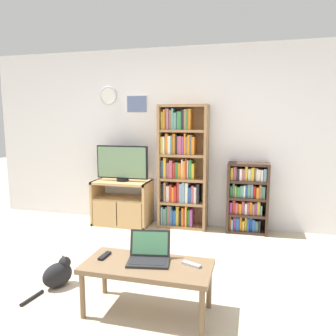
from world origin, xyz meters
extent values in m
plane|color=#BCAD93|center=(0.00, 0.00, 0.00)|extent=(18.00, 18.00, 0.00)
cube|color=silver|center=(0.00, 2.34, 1.30)|extent=(6.13, 0.06, 2.60)
torus|color=#B2B2B7|center=(-1.12, 2.30, 1.93)|extent=(0.28, 0.03, 0.28)
cylinder|color=white|center=(-1.12, 2.30, 1.93)|extent=(0.23, 0.02, 0.23)
cube|color=silver|center=(-0.66, 2.30, 1.80)|extent=(0.34, 0.01, 0.26)
cube|color=slate|center=(-0.66, 2.30, 1.80)|extent=(0.31, 0.02, 0.24)
cube|color=tan|center=(-1.23, 2.06, 0.33)|extent=(0.04, 0.46, 0.66)
cube|color=tan|center=(-0.42, 2.06, 0.33)|extent=(0.04, 0.46, 0.66)
cube|color=tan|center=(-0.83, 2.06, 0.64)|extent=(0.85, 0.46, 0.04)
cube|color=tan|center=(-0.83, 2.06, 0.02)|extent=(0.85, 0.46, 0.04)
cube|color=tan|center=(-0.83, 2.06, 0.40)|extent=(0.77, 0.43, 0.04)
cube|color=tan|center=(-1.02, 1.84, 0.22)|extent=(0.37, 0.02, 0.36)
cube|color=tan|center=(-0.64, 1.84, 0.22)|extent=(0.37, 0.02, 0.36)
cylinder|color=black|center=(-0.82, 2.05, 0.68)|extent=(0.18, 0.18, 0.04)
cube|color=black|center=(-0.82, 2.05, 0.95)|extent=(0.78, 0.05, 0.49)
cube|color=slate|center=(-0.82, 2.02, 0.95)|extent=(0.75, 0.01, 0.45)
cube|color=#9E754C|center=(-0.25, 2.14, 0.89)|extent=(0.04, 0.29, 1.78)
cube|color=#9E754C|center=(0.41, 2.14, 0.89)|extent=(0.04, 0.29, 1.78)
cube|color=#9E754C|center=(0.08, 2.28, 0.89)|extent=(0.70, 0.02, 1.78)
cube|color=#9E754C|center=(0.08, 2.14, 0.02)|extent=(0.63, 0.26, 0.04)
cube|color=#9E754C|center=(0.08, 2.14, 0.37)|extent=(0.63, 0.26, 0.04)
cube|color=#9E754C|center=(0.08, 2.14, 0.71)|extent=(0.63, 0.26, 0.04)
cube|color=#9E754C|center=(0.08, 2.14, 1.06)|extent=(0.63, 0.26, 0.04)
cube|color=#9E754C|center=(0.08, 2.14, 1.41)|extent=(0.63, 0.26, 0.04)
cube|color=#9E754C|center=(0.08, 2.14, 1.76)|extent=(0.63, 0.26, 0.04)
cube|color=#759EB7|center=(-0.21, 2.15, 0.17)|extent=(0.03, 0.22, 0.26)
cube|color=#5B9389|center=(-0.18, 2.15, 0.15)|extent=(0.03, 0.21, 0.24)
cube|color=#388947|center=(-0.15, 2.15, 0.17)|extent=(0.02, 0.23, 0.27)
cube|color=#B75B70|center=(-0.12, 2.15, 0.18)|extent=(0.03, 0.21, 0.29)
cube|color=#5B9389|center=(-0.09, 2.16, 0.17)|extent=(0.03, 0.18, 0.27)
cube|color=#2856A8|center=(-0.06, 2.15, 0.15)|extent=(0.02, 0.21, 0.23)
cube|color=#2856A8|center=(-0.02, 2.15, 0.15)|extent=(0.04, 0.21, 0.22)
cube|color=gold|center=(0.01, 2.16, 0.18)|extent=(0.02, 0.20, 0.28)
cube|color=gold|center=(0.03, 2.16, 0.18)|extent=(0.02, 0.20, 0.28)
cube|color=#232328|center=(0.06, 2.16, 0.15)|extent=(0.04, 0.19, 0.22)
cube|color=orange|center=(0.10, 2.15, 0.17)|extent=(0.02, 0.23, 0.28)
cube|color=red|center=(0.12, 2.15, 0.17)|extent=(0.02, 0.23, 0.27)
cube|color=gold|center=(0.15, 2.15, 0.18)|extent=(0.02, 0.23, 0.30)
cube|color=#388947|center=(0.18, 2.16, 0.16)|extent=(0.04, 0.18, 0.24)
cube|color=#9E4293|center=(0.22, 2.15, 0.16)|extent=(0.03, 0.23, 0.25)
cube|color=#232328|center=(-0.20, 2.16, 0.51)|extent=(0.04, 0.18, 0.26)
cube|color=#93704C|center=(-0.17, 2.15, 0.53)|extent=(0.03, 0.23, 0.29)
cube|color=white|center=(-0.13, 2.16, 0.50)|extent=(0.04, 0.20, 0.23)
cube|color=red|center=(-0.09, 2.15, 0.51)|extent=(0.03, 0.21, 0.25)
cube|color=orange|center=(-0.05, 2.15, 0.49)|extent=(0.03, 0.22, 0.22)
cube|color=red|center=(-0.01, 2.15, 0.50)|extent=(0.03, 0.22, 0.24)
cube|color=red|center=(0.03, 2.16, 0.53)|extent=(0.03, 0.20, 0.30)
cube|color=#759EB7|center=(0.06, 2.15, 0.52)|extent=(0.04, 0.22, 0.28)
cube|color=#759EB7|center=(0.11, 2.15, 0.53)|extent=(0.04, 0.22, 0.30)
cube|color=white|center=(0.15, 2.15, 0.53)|extent=(0.04, 0.22, 0.29)
cube|color=#2856A8|center=(0.19, 2.16, 0.50)|extent=(0.04, 0.20, 0.22)
cube|color=#B75B70|center=(0.24, 2.16, 0.51)|extent=(0.04, 0.20, 0.25)
cube|color=white|center=(0.28, 2.15, 0.50)|extent=(0.04, 0.21, 0.24)
cube|color=#232328|center=(0.32, 2.15, 0.53)|extent=(0.03, 0.24, 0.28)
cube|color=#2856A8|center=(-0.21, 2.16, 0.86)|extent=(0.03, 0.20, 0.25)
cube|color=gold|center=(-0.17, 2.15, 0.88)|extent=(0.04, 0.21, 0.29)
cube|color=#B75B70|center=(-0.13, 2.16, 0.84)|extent=(0.04, 0.19, 0.22)
cube|color=#B75B70|center=(-0.08, 2.15, 0.86)|extent=(0.04, 0.22, 0.26)
cube|color=red|center=(-0.04, 2.16, 0.84)|extent=(0.03, 0.20, 0.22)
cube|color=#388947|center=(0.00, 2.16, 0.85)|extent=(0.04, 0.18, 0.23)
cube|color=orange|center=(0.04, 2.16, 0.84)|extent=(0.04, 0.19, 0.22)
cube|color=white|center=(0.08, 2.16, 0.87)|extent=(0.02, 0.18, 0.27)
cube|color=orange|center=(0.11, 2.15, 0.86)|extent=(0.03, 0.22, 0.26)
cube|color=red|center=(0.14, 2.15, 0.88)|extent=(0.02, 0.22, 0.29)
cube|color=white|center=(0.16, 2.16, 0.87)|extent=(0.02, 0.19, 0.27)
cube|color=#388947|center=(0.20, 2.16, 0.87)|extent=(0.04, 0.19, 0.27)
cube|color=gold|center=(0.24, 2.16, 0.84)|extent=(0.03, 0.20, 0.22)
cube|color=gold|center=(-0.21, 2.15, 1.20)|extent=(0.03, 0.23, 0.25)
cube|color=white|center=(-0.18, 2.15, 1.20)|extent=(0.03, 0.22, 0.25)
cube|color=orange|center=(-0.15, 2.16, 1.22)|extent=(0.04, 0.19, 0.29)
cube|color=white|center=(-0.11, 2.15, 1.21)|extent=(0.04, 0.21, 0.26)
cube|color=#5B9389|center=(-0.07, 2.15, 1.21)|extent=(0.02, 0.21, 0.26)
cube|color=orange|center=(-0.04, 2.16, 1.22)|extent=(0.04, 0.19, 0.29)
cube|color=#232328|center=(-0.01, 2.16, 1.22)|extent=(0.02, 0.19, 0.28)
cube|color=#B75B70|center=(0.02, 2.16, 1.21)|extent=(0.02, 0.18, 0.25)
cube|color=#B75B70|center=(0.05, 2.15, 1.21)|extent=(0.04, 0.21, 0.26)
cube|color=#9E4293|center=(0.09, 2.15, 1.21)|extent=(0.03, 0.21, 0.25)
cube|color=orange|center=(0.12, 2.15, 1.23)|extent=(0.02, 0.22, 0.30)
cube|color=#93704C|center=(0.14, 2.15, 1.20)|extent=(0.02, 0.22, 0.25)
cube|color=orange|center=(0.18, 2.15, 1.22)|extent=(0.04, 0.22, 0.28)
cube|color=#759EB7|center=(0.21, 2.16, 1.22)|extent=(0.02, 0.19, 0.27)
cube|color=orange|center=(0.24, 2.15, 1.21)|extent=(0.04, 0.21, 0.25)
cube|color=gold|center=(-0.21, 2.16, 1.55)|extent=(0.03, 0.19, 0.25)
cube|color=orange|center=(-0.18, 2.15, 1.57)|extent=(0.03, 0.21, 0.28)
cube|color=#759EB7|center=(-0.15, 2.16, 1.57)|extent=(0.02, 0.19, 0.29)
cube|color=#B75B70|center=(-0.12, 2.15, 1.57)|extent=(0.03, 0.23, 0.29)
cube|color=#93704C|center=(-0.09, 2.15, 1.56)|extent=(0.04, 0.20, 0.27)
cube|color=#5B9389|center=(-0.05, 2.15, 1.57)|extent=(0.02, 0.23, 0.29)
cube|color=#5B9389|center=(-0.02, 2.15, 1.54)|extent=(0.04, 0.22, 0.24)
cube|color=#5B9389|center=(0.01, 2.16, 1.55)|extent=(0.02, 0.20, 0.25)
cube|color=#388947|center=(0.05, 2.15, 1.55)|extent=(0.04, 0.21, 0.25)
cube|color=#232328|center=(0.09, 2.15, 1.56)|extent=(0.03, 0.22, 0.27)
cube|color=#93704C|center=(0.12, 2.15, 1.57)|extent=(0.04, 0.22, 0.28)
cube|color=#388947|center=(0.15, 2.15, 1.57)|extent=(0.02, 0.23, 0.28)
cube|color=orange|center=(0.18, 2.15, 1.57)|extent=(0.03, 0.21, 0.28)
cube|color=#3D281E|center=(0.74, 2.15, 0.49)|extent=(0.04, 0.28, 0.98)
cube|color=#3D281E|center=(1.26, 2.15, 0.49)|extent=(0.04, 0.28, 0.98)
cube|color=#3D281E|center=(1.00, 2.28, 0.49)|extent=(0.56, 0.02, 0.98)
cube|color=#3D281E|center=(1.00, 2.15, 0.02)|extent=(0.49, 0.25, 0.04)
cube|color=#3D281E|center=(1.00, 2.15, 0.25)|extent=(0.49, 0.25, 0.04)
cube|color=#3D281E|center=(1.00, 2.15, 0.49)|extent=(0.49, 0.25, 0.04)
cube|color=#3D281E|center=(1.00, 2.15, 0.73)|extent=(0.49, 0.25, 0.04)
cube|color=#3D281E|center=(1.00, 2.15, 0.96)|extent=(0.49, 0.25, 0.04)
cube|color=orange|center=(0.77, 2.16, 0.13)|extent=(0.02, 0.18, 0.19)
cube|color=#759EB7|center=(0.80, 2.16, 0.11)|extent=(0.03, 0.21, 0.16)
cube|color=#9E4293|center=(0.84, 2.16, 0.13)|extent=(0.03, 0.18, 0.18)
cube|color=#2856A8|center=(0.88, 2.16, 0.13)|extent=(0.04, 0.21, 0.18)
cube|color=orange|center=(0.92, 2.16, 0.13)|extent=(0.03, 0.18, 0.19)
cube|color=gold|center=(0.96, 2.16, 0.11)|extent=(0.03, 0.19, 0.14)
cube|color=gold|center=(0.99, 2.17, 0.13)|extent=(0.03, 0.17, 0.19)
cube|color=#2856A8|center=(1.02, 2.15, 0.13)|extent=(0.02, 0.22, 0.18)
cube|color=#2856A8|center=(1.05, 2.17, 0.13)|extent=(0.04, 0.17, 0.18)
cube|color=#2856A8|center=(1.09, 2.16, 0.12)|extent=(0.04, 0.20, 0.17)
cube|color=#5B9389|center=(1.13, 2.17, 0.11)|extent=(0.04, 0.17, 0.15)
cube|color=#232328|center=(1.17, 2.16, 0.12)|extent=(0.02, 0.22, 0.17)
cube|color=#9E4293|center=(0.78, 2.16, 0.35)|extent=(0.03, 0.20, 0.16)
cube|color=red|center=(0.82, 2.16, 0.37)|extent=(0.04, 0.19, 0.19)
cube|color=#B75B70|center=(0.86, 2.16, 0.35)|extent=(0.03, 0.20, 0.16)
cube|color=orange|center=(0.88, 2.17, 0.35)|extent=(0.02, 0.18, 0.15)
cube|color=orange|center=(0.91, 2.16, 0.34)|extent=(0.03, 0.20, 0.14)
cube|color=#B75B70|center=(0.94, 2.17, 0.36)|extent=(0.04, 0.17, 0.18)
cube|color=white|center=(0.98, 2.16, 0.35)|extent=(0.03, 0.19, 0.15)
cube|color=#B75B70|center=(1.01, 2.16, 0.36)|extent=(0.02, 0.19, 0.18)
cube|color=orange|center=(1.05, 2.16, 0.36)|extent=(0.04, 0.18, 0.18)
cube|color=#93704C|center=(1.08, 2.16, 0.35)|extent=(0.03, 0.21, 0.16)
cube|color=#9E4293|center=(1.11, 2.16, 0.36)|extent=(0.03, 0.19, 0.17)
cube|color=gold|center=(1.15, 2.16, 0.37)|extent=(0.04, 0.18, 0.19)
cube|color=#5B9389|center=(1.19, 2.16, 0.34)|extent=(0.02, 0.21, 0.14)
cube|color=#388947|center=(0.78, 2.16, 0.58)|extent=(0.03, 0.18, 0.15)
cube|color=#5B9389|center=(0.81, 2.17, 0.60)|extent=(0.03, 0.17, 0.18)
cube|color=gold|center=(0.84, 2.16, 0.59)|extent=(0.02, 0.20, 0.15)
cube|color=#388947|center=(0.86, 2.16, 0.58)|extent=(0.02, 0.20, 0.15)
cube|color=#388947|center=(0.88, 2.16, 0.58)|extent=(0.03, 0.21, 0.14)
cube|color=#5B9389|center=(0.92, 2.16, 0.59)|extent=(0.04, 0.19, 0.16)
cube|color=white|center=(0.95, 2.16, 0.59)|extent=(0.03, 0.19, 0.17)
cube|color=#2856A8|center=(0.98, 2.16, 0.60)|extent=(0.02, 0.18, 0.17)
cube|color=#5B9389|center=(1.02, 2.16, 0.60)|extent=(0.04, 0.18, 0.18)
cube|color=#759EB7|center=(1.05, 2.16, 0.60)|extent=(0.02, 0.19, 0.19)
cube|color=red|center=(1.09, 2.17, 0.59)|extent=(0.04, 0.17, 0.16)
cube|color=orange|center=(1.13, 2.15, 0.59)|extent=(0.03, 0.23, 0.15)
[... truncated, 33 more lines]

